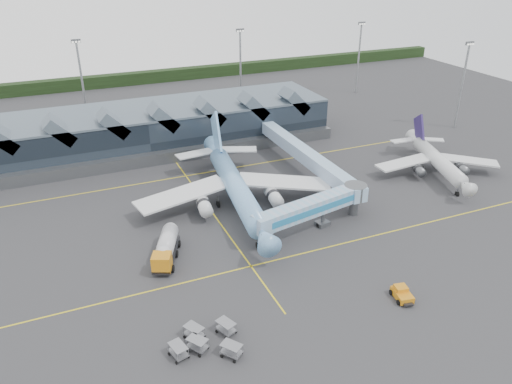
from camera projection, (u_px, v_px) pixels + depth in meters
name	position (u px, v px, depth m)	size (l,w,h in m)	color
ground	(233.00, 241.00, 82.84)	(260.00, 260.00, 0.00)	#2B2B2E
taxi_stripes	(213.00, 214.00, 91.07)	(120.00, 60.00, 0.01)	gold
tree_line_far	(120.00, 80.00, 172.46)	(260.00, 4.00, 4.00)	black
terminal	(141.00, 129.00, 117.85)	(90.00, 22.25, 12.52)	black
light_masts	(222.00, 73.00, 136.32)	(132.40, 42.56, 22.45)	gray
main_airliner	(235.00, 184.00, 92.67)	(37.45, 43.40, 13.94)	#658BCD
regional_jet	(436.00, 159.00, 105.88)	(25.69, 28.76, 10.08)	silver
jet_bridge	(320.00, 205.00, 84.85)	(23.52, 7.78, 6.00)	#7EB0D3
fuel_truck	(166.00, 246.00, 77.40)	(6.57, 10.87, 3.72)	black
pushback_tug	(402.00, 294.00, 69.04)	(2.92, 4.05, 1.67)	orange
baggage_carts	(206.00, 340.00, 60.69)	(8.85, 7.59, 1.72)	gray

